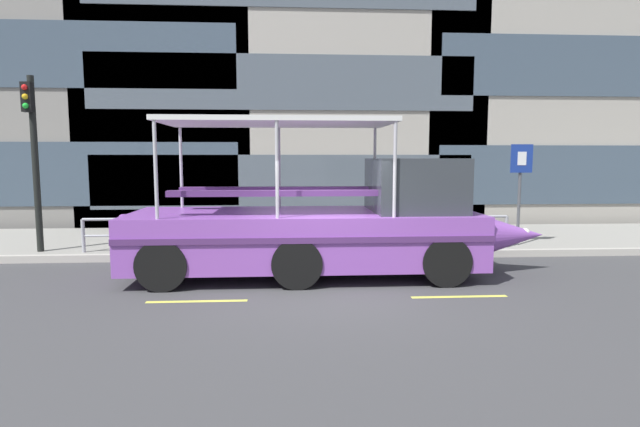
{
  "coord_description": "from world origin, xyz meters",
  "views": [
    {
      "loc": [
        -0.76,
        -9.5,
        2.55
      ],
      "look_at": [
        -0.03,
        1.88,
        1.3
      ],
      "focal_mm": 28.33,
      "sensor_mm": 36.0,
      "label": 1
    }
  ],
  "objects_px": {
    "parking_sign": "(520,177)",
    "duck_tour_boat": "(329,226)",
    "pedestrian_near_bow": "(436,204)",
    "traffic_light_pole": "(33,147)"
  },
  "relations": [
    {
      "from": "parking_sign",
      "to": "duck_tour_boat",
      "type": "bearing_deg",
      "value": -156.02
    },
    {
      "from": "duck_tour_boat",
      "to": "pedestrian_near_bow",
      "type": "height_order",
      "value": "duck_tour_boat"
    },
    {
      "from": "pedestrian_near_bow",
      "to": "traffic_light_pole",
      "type": "bearing_deg",
      "value": -173.02
    },
    {
      "from": "pedestrian_near_bow",
      "to": "parking_sign",
      "type": "bearing_deg",
      "value": -29.14
    },
    {
      "from": "parking_sign",
      "to": "duck_tour_boat",
      "type": "distance_m",
      "value": 5.98
    },
    {
      "from": "parking_sign",
      "to": "duck_tour_boat",
      "type": "height_order",
      "value": "duck_tour_boat"
    },
    {
      "from": "traffic_light_pole",
      "to": "duck_tour_boat",
      "type": "height_order",
      "value": "traffic_light_pole"
    },
    {
      "from": "traffic_light_pole",
      "to": "parking_sign",
      "type": "distance_m",
      "value": 12.65
    },
    {
      "from": "parking_sign",
      "to": "pedestrian_near_bow",
      "type": "relative_size",
      "value": 1.6
    },
    {
      "from": "pedestrian_near_bow",
      "to": "duck_tour_boat",
      "type": "bearing_deg",
      "value": -134.45
    }
  ]
}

